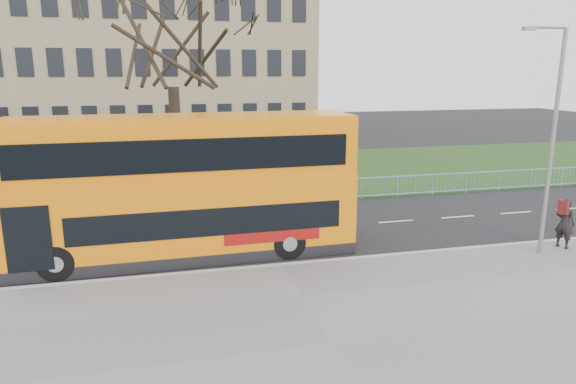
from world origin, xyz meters
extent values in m
plane|color=black|center=(0.00, 0.00, 0.00)|extent=(120.00, 120.00, 0.00)
cube|color=slate|center=(0.00, -6.75, 0.06)|extent=(80.00, 10.50, 0.12)
cube|color=#9C9D9F|center=(0.00, -1.55, 0.07)|extent=(80.00, 0.20, 0.14)
cube|color=#1F3914|center=(0.00, 14.30, 0.04)|extent=(80.00, 15.40, 0.08)
cube|color=#8D7A59|center=(-5.00, 35.00, 7.00)|extent=(30.00, 15.00, 14.00)
cube|color=orange|center=(-2.97, 0.40, 1.48)|extent=(11.62, 2.97, 2.15)
cube|color=orange|center=(-2.97, 0.40, 2.73)|extent=(11.62, 2.97, 0.37)
cube|color=orange|center=(-2.97, 0.40, 3.88)|extent=(11.56, 2.91, 1.93)
cube|color=black|center=(-2.28, -0.97, 1.56)|extent=(8.92, 0.21, 0.94)
cube|color=black|center=(-2.94, -0.97, 3.79)|extent=(10.64, 0.24, 1.05)
cylinder|color=black|center=(-7.07, -0.92, 0.57)|extent=(1.15, 0.33, 1.15)
cylinder|color=black|center=(0.42, -0.78, 0.57)|extent=(1.15, 0.33, 1.15)
imported|color=black|center=(10.28, -2.30, 1.04)|extent=(0.68, 0.79, 1.84)
cylinder|color=gray|center=(9.08, -2.61, 3.92)|extent=(0.15, 0.15, 7.60)
cylinder|color=gray|center=(8.42, -2.59, 7.72)|extent=(1.33, 0.13, 0.09)
cube|color=gray|center=(7.75, -2.57, 7.67)|extent=(0.43, 0.18, 0.11)
camera|label=1|loc=(-3.58, -17.16, 6.40)|focal=32.00mm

